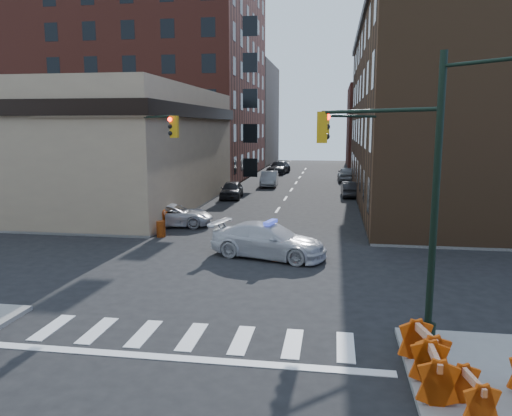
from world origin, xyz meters
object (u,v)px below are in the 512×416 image
(pickup, at_px, (173,215))
(parked_car_enear, at_px, (350,189))
(barrel_road, at_px, (276,251))
(barricade_nw_a, at_px, (156,219))
(parked_car_wnear, at_px, (232,190))
(barrel_bank, at_px, (161,229))
(parked_car_wfar, at_px, (269,179))
(barricade_se_a, at_px, (424,348))
(pedestrian_b, at_px, (106,216))
(police_car, at_px, (268,240))
(pedestrian_a, at_px, (105,216))

(pickup, bearing_deg, parked_car_enear, -45.28)
(parked_car_enear, height_order, barrel_road, parked_car_enear)
(barricade_nw_a, bearing_deg, parked_car_enear, 61.65)
(parked_car_wnear, height_order, barrel_bank, parked_car_wnear)
(barricade_nw_a, bearing_deg, parked_car_wnear, 90.68)
(parked_car_wfar, bearing_deg, barricade_se_a, -80.29)
(parked_car_wfar, bearing_deg, pedestrian_b, -107.73)
(pickup, xyz_separation_m, parked_car_wfar, (3.30, 21.34, 0.09))
(pickup, relative_size, barrel_bank, 5.48)
(pedestrian_b, bearing_deg, police_car, -7.62)
(pickup, bearing_deg, parked_car_wnear, -13.44)
(parked_car_enear, bearing_deg, pedestrian_b, 49.13)
(police_car, height_order, parked_car_enear, police_car)
(parked_car_wfar, xyz_separation_m, barricade_nw_a, (-4.00, -22.44, -0.13))
(pickup, bearing_deg, barricade_se_a, -152.56)
(police_car, distance_m, barricade_nw_a, 9.27)
(pickup, distance_m, pedestrian_b, 4.32)
(pedestrian_b, height_order, barricade_nw_a, pedestrian_b)
(pickup, bearing_deg, parked_car_wfar, -16.85)
(pickup, bearing_deg, pedestrian_a, 128.01)
(parked_car_enear, relative_size, barricade_nw_a, 3.06)
(parked_car_wnear, relative_size, barricade_se_a, 3.17)
(barrel_road, bearing_deg, parked_car_wnear, 107.41)
(parked_car_enear, relative_size, pedestrian_a, 2.10)
(parked_car_wnear, relative_size, barrel_bank, 4.78)
(pickup, xyz_separation_m, pedestrian_a, (-2.99, -3.11, 0.43))
(pickup, relative_size, pedestrian_a, 2.56)
(barrel_bank, relative_size, barricade_nw_a, 0.68)
(parked_car_wnear, distance_m, pedestrian_b, 16.08)
(parked_car_enear, relative_size, barrel_road, 4.41)
(barrel_road, relative_size, barricade_se_a, 0.68)
(pickup, distance_m, barricade_nw_a, 1.31)
(pickup, bearing_deg, barricade_nw_a, 139.61)
(barricade_nw_a, bearing_deg, barrel_bank, -54.66)
(pedestrian_a, height_order, barrel_bank, pedestrian_a)
(police_car, relative_size, barricade_se_a, 4.11)
(barrel_road, distance_m, barricade_se_a, 11.22)
(police_car, relative_size, parked_car_wnear, 1.30)
(parked_car_enear, distance_m, pedestrian_b, 22.97)
(police_car, relative_size, barrel_bank, 6.21)
(parked_car_enear, relative_size, pedestrian_b, 2.16)
(barricade_se_a, bearing_deg, pedestrian_a, 33.06)
(barrel_bank, bearing_deg, parked_car_wfar, 83.00)
(pedestrian_a, bearing_deg, pedestrian_b, 28.96)
(pedestrian_b, bearing_deg, pickup, 57.48)
(parked_car_enear, relative_size, barricade_se_a, 2.98)
(police_car, relative_size, barrel_road, 6.09)
(parked_car_wnear, distance_m, barricade_nw_a, 13.66)
(pickup, distance_m, parked_car_wnear, 12.48)
(parked_car_wfar, distance_m, parked_car_enear, 10.28)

